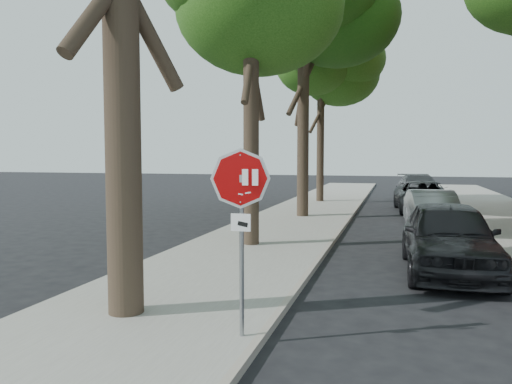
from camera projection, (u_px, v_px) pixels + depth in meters
ground at (291, 349)px, 6.78m from camera, size 120.00×120.00×0.00m
sidewalk_left at (290, 223)px, 18.97m from camera, size 4.00×55.00×0.12m
curb_left at (345, 225)px, 18.42m from camera, size 0.12×55.00×0.13m
curb_right at (473, 230)px, 17.23m from camera, size 0.12×55.00×0.13m
stop_sign at (241, 206)px, 6.80m from camera, size 0.76×0.34×2.61m
tree_mid_b at (304, 24)px, 20.41m from camera, size 5.88×5.46×10.36m
tree_far at (321, 72)px, 27.26m from camera, size 5.29×4.91×9.33m
car_a at (449, 237)px, 11.15m from camera, size 2.03×4.81×1.62m
car_b at (433, 211)px, 17.44m from camera, size 1.95×4.41×1.41m
car_c at (418, 188)px, 28.49m from camera, size 2.70×5.56×1.56m
car_d at (424, 197)px, 23.14m from camera, size 2.77×5.34×1.44m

